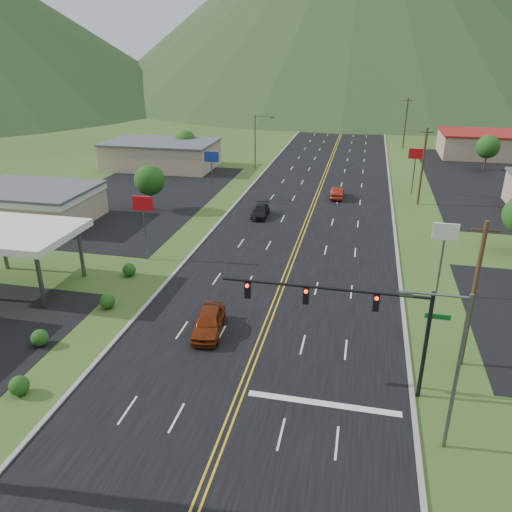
% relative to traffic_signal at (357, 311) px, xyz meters
% --- Properties ---
extents(traffic_signal, '(13.10, 0.43, 7.00)m').
position_rel_traffic_signal_xyz_m(traffic_signal, '(0.00, 0.00, 0.00)').
color(traffic_signal, black).
rests_on(traffic_signal, ground).
extents(streetlight_east, '(3.28, 0.25, 9.00)m').
position_rel_traffic_signal_xyz_m(streetlight_east, '(4.70, -4.00, -0.15)').
color(streetlight_east, '#59595E').
rests_on(streetlight_east, ground).
extents(streetlight_west, '(3.28, 0.25, 9.00)m').
position_rel_traffic_signal_xyz_m(streetlight_west, '(-18.16, 56.00, -0.15)').
color(streetlight_west, '#59595E').
rests_on(streetlight_west, ground).
extents(gas_canopy, '(10.00, 8.00, 5.30)m').
position_rel_traffic_signal_xyz_m(gas_canopy, '(-28.48, 8.00, -0.46)').
color(gas_canopy, white).
rests_on(gas_canopy, ground).
extents(building_west_mid, '(14.40, 10.40, 4.10)m').
position_rel_traffic_signal_xyz_m(building_west_mid, '(-38.48, 24.00, -3.06)').
color(building_west_mid, '#C9A98B').
rests_on(building_west_mid, ground).
extents(building_west_far, '(18.40, 11.40, 4.50)m').
position_rel_traffic_signal_xyz_m(building_west_far, '(-34.48, 54.00, -3.07)').
color(building_west_far, '#C9A98B').
rests_on(building_west_far, ground).
extents(building_east_far, '(16.40, 12.40, 4.50)m').
position_rel_traffic_signal_xyz_m(building_east_far, '(21.52, 76.00, -3.07)').
color(building_east_far, '#C9A98B').
rests_on(building_east_far, ground).
extents(pole_sign_west_a, '(2.00, 0.18, 6.40)m').
position_rel_traffic_signal_xyz_m(pole_sign_west_a, '(-20.48, 16.00, -0.28)').
color(pole_sign_west_a, '#59595E').
rests_on(pole_sign_west_a, ground).
extents(pole_sign_west_b, '(2.00, 0.18, 6.40)m').
position_rel_traffic_signal_xyz_m(pole_sign_west_b, '(-20.48, 38.00, -0.28)').
color(pole_sign_west_b, '#59595E').
rests_on(pole_sign_west_b, ground).
extents(pole_sign_east_a, '(2.00, 0.18, 6.40)m').
position_rel_traffic_signal_xyz_m(pole_sign_east_a, '(6.52, 14.00, -0.28)').
color(pole_sign_east_a, '#59595E').
rests_on(pole_sign_east_a, ground).
extents(pole_sign_east_b, '(2.00, 0.18, 6.40)m').
position_rel_traffic_signal_xyz_m(pole_sign_east_b, '(6.52, 46.00, -0.28)').
color(pole_sign_east_b, '#59595E').
rests_on(pole_sign_east_b, ground).
extents(tree_west_a, '(3.84, 3.84, 5.82)m').
position_rel_traffic_signal_xyz_m(tree_west_a, '(-26.48, 31.00, -1.44)').
color(tree_west_a, '#382314').
rests_on(tree_west_a, ground).
extents(tree_west_b, '(3.84, 3.84, 5.82)m').
position_rel_traffic_signal_xyz_m(tree_west_b, '(-31.48, 58.00, -1.44)').
color(tree_west_b, '#382314').
rests_on(tree_west_b, ground).
extents(tree_east_b, '(3.84, 3.84, 5.82)m').
position_rel_traffic_signal_xyz_m(tree_east_b, '(19.52, 64.00, -1.44)').
color(tree_east_b, '#382314').
rests_on(tree_east_b, ground).
extents(utility_pole_a, '(1.60, 0.28, 10.00)m').
position_rel_traffic_signal_xyz_m(utility_pole_a, '(7.02, 4.00, -0.20)').
color(utility_pole_a, '#382314').
rests_on(utility_pole_a, ground).
extents(utility_pole_b, '(1.60, 0.28, 10.00)m').
position_rel_traffic_signal_xyz_m(utility_pole_b, '(7.02, 41.00, -0.20)').
color(utility_pole_b, '#382314').
rests_on(utility_pole_b, ground).
extents(utility_pole_c, '(1.60, 0.28, 10.00)m').
position_rel_traffic_signal_xyz_m(utility_pole_c, '(7.02, 81.00, -0.20)').
color(utility_pole_c, '#382314').
rests_on(utility_pole_c, ground).
extents(utility_pole_d, '(1.60, 0.28, 10.00)m').
position_rel_traffic_signal_xyz_m(utility_pole_d, '(7.02, 121.00, -0.20)').
color(utility_pole_d, '#382314').
rests_on(utility_pole_d, ground).
extents(car_red_near, '(2.68, 5.27, 1.72)m').
position_rel_traffic_signal_xyz_m(car_red_near, '(-10.42, 4.13, -4.47)').
color(car_red_near, maroon).
rests_on(car_red_near, ground).
extents(car_dark_mid, '(2.11, 4.71, 1.34)m').
position_rel_traffic_signal_xyz_m(car_dark_mid, '(-12.32, 31.24, -4.66)').
color(car_dark_mid, black).
rests_on(car_dark_mid, ground).
extents(car_red_far, '(1.59, 4.55, 1.50)m').
position_rel_traffic_signal_xyz_m(car_red_far, '(-3.64, 41.50, -4.58)').
color(car_red_far, maroon).
rests_on(car_red_far, ground).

